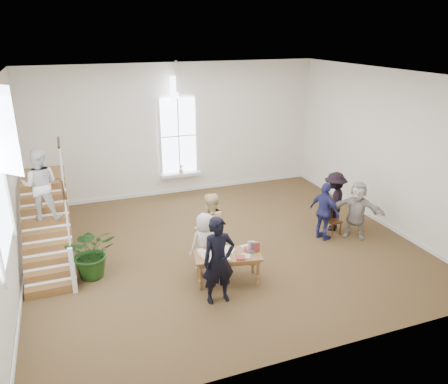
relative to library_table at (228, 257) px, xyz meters
name	(u,v)px	position (x,y,z in m)	size (l,w,h in m)	color
ground	(223,246)	(0.50, 1.69, -0.63)	(10.00, 10.00, 0.00)	#4A341D
room_shell	(181,182)	(0.50, 6.08, -0.23)	(10.49, 10.00, 10.00)	silver
staircase	(43,201)	(-3.84, 2.44, 0.99)	(1.10, 4.10, 2.92)	brown
library_table	(228,257)	(0.00, 0.00, 0.00)	(1.63, 1.05, 0.77)	brown
police_officer	(219,261)	(-0.45, -0.65, 0.34)	(0.71, 0.46, 1.94)	black
elderly_woman	(205,243)	(-0.35, 0.60, 0.13)	(0.74, 0.48, 1.51)	beige
person_yellow	(210,227)	(-0.05, 1.10, 0.27)	(0.87, 0.68, 1.79)	beige
woman_cluster_a	(325,211)	(3.26, 1.13, 0.20)	(0.97, 0.40, 1.65)	navy
woman_cluster_b	(334,201)	(3.86, 1.58, 0.24)	(1.12, 0.64, 1.74)	black
woman_cluster_c	(357,210)	(4.16, 0.93, 0.19)	(1.52, 0.48, 1.63)	#B6ADA4
floor_plant	(92,252)	(-2.90, 1.32, 0.01)	(1.15, 1.00, 1.28)	#1A3C13
side_chair	(332,218)	(3.69, 1.36, -0.16)	(0.42, 0.42, 0.85)	#36200E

